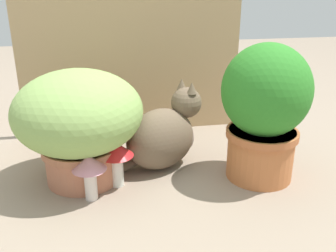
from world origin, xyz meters
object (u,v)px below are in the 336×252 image
at_px(grass_planter, 79,120).
at_px(cat, 164,135).
at_px(mushroom_ornament_red, 116,154).
at_px(mushroom_ornament_pink, 89,168).
at_px(leafy_planter, 265,108).

bearing_deg(grass_planter, cat, 9.42).
relative_size(grass_planter, cat, 1.06).
height_order(mushroom_ornament_red, mushroom_ornament_pink, mushroom_ornament_red).
bearing_deg(mushroom_ornament_red, grass_planter, 150.83).
relative_size(leafy_planter, cat, 1.18).
bearing_deg(mushroom_ornament_pink, mushroom_ornament_red, 38.98).
bearing_deg(mushroom_ornament_red, cat, 31.65).
relative_size(leafy_planter, mushroom_ornament_red, 2.98).
bearing_deg(leafy_planter, cat, 156.03).
bearing_deg(cat, leafy_planter, -23.97).
bearing_deg(mushroom_ornament_red, leafy_planter, -3.17).
distance_m(grass_planter, mushroom_ornament_pink, 0.17).
height_order(grass_planter, leafy_planter, leafy_planter).
bearing_deg(cat, mushroom_ornament_red, -148.35).
distance_m(leafy_planter, mushroom_ornament_pink, 0.59).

